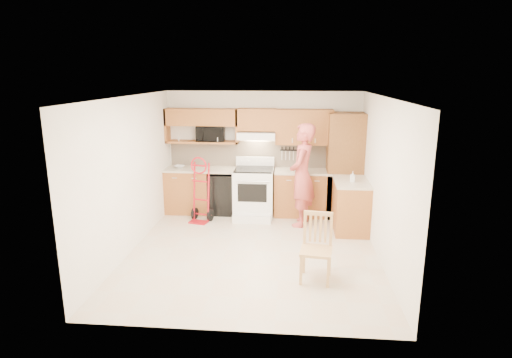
# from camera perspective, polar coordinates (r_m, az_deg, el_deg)

# --- Properties ---
(floor) EXTENTS (4.00, 4.50, 0.02)m
(floor) POSITION_cam_1_polar(r_m,az_deg,el_deg) (7.08, -0.36, -9.74)
(floor) COLOR beige
(floor) RESTS_ON ground
(ceiling) EXTENTS (4.00, 4.50, 0.02)m
(ceiling) POSITION_cam_1_polar(r_m,az_deg,el_deg) (6.49, -0.39, 11.09)
(ceiling) COLOR white
(ceiling) RESTS_ON ground
(wall_back) EXTENTS (4.00, 0.02, 2.50)m
(wall_back) POSITION_cam_1_polar(r_m,az_deg,el_deg) (8.87, 1.00, 3.69)
(wall_back) COLOR white
(wall_back) RESTS_ON ground
(wall_front) EXTENTS (4.00, 0.02, 2.50)m
(wall_front) POSITION_cam_1_polar(r_m,az_deg,el_deg) (4.52, -3.08, -6.61)
(wall_front) COLOR white
(wall_front) RESTS_ON ground
(wall_left) EXTENTS (0.02, 4.50, 2.50)m
(wall_left) POSITION_cam_1_polar(r_m,az_deg,el_deg) (7.14, -16.65, 0.54)
(wall_left) COLOR white
(wall_left) RESTS_ON ground
(wall_right) EXTENTS (0.02, 4.50, 2.50)m
(wall_right) POSITION_cam_1_polar(r_m,az_deg,el_deg) (6.79, 16.77, -0.15)
(wall_right) COLOR white
(wall_right) RESTS_ON ground
(backsplash) EXTENTS (3.92, 0.03, 0.55)m
(backsplash) POSITION_cam_1_polar(r_m,az_deg,el_deg) (8.86, 0.98, 3.34)
(backsplash) COLOR beige
(backsplash) RESTS_ON wall_back
(lower_cab_left) EXTENTS (0.90, 0.60, 0.90)m
(lower_cab_left) POSITION_cam_1_polar(r_m,az_deg,el_deg) (8.99, -9.07, -1.58)
(lower_cab_left) COLOR #A86127
(lower_cab_left) RESTS_ON ground
(dishwasher) EXTENTS (0.60, 0.60, 0.85)m
(dishwasher) POSITION_cam_1_polar(r_m,az_deg,el_deg) (8.85, -4.34, -1.86)
(dishwasher) COLOR black
(dishwasher) RESTS_ON ground
(lower_cab_right) EXTENTS (1.14, 0.60, 0.90)m
(lower_cab_right) POSITION_cam_1_polar(r_m,az_deg,el_deg) (8.73, 6.27, -1.96)
(lower_cab_right) COLOR #A86127
(lower_cab_right) RESTS_ON ground
(countertop_left) EXTENTS (1.50, 0.63, 0.04)m
(countertop_left) POSITION_cam_1_polar(r_m,az_deg,el_deg) (8.81, -7.29, 1.31)
(countertop_left) COLOR beige
(countertop_left) RESTS_ON lower_cab_left
(countertop_right) EXTENTS (1.14, 0.63, 0.04)m
(countertop_right) POSITION_cam_1_polar(r_m,az_deg,el_deg) (8.62, 6.35, 1.05)
(countertop_right) COLOR beige
(countertop_right) RESTS_ON lower_cab_right
(cab_return_right) EXTENTS (0.60, 1.00, 0.90)m
(cab_return_right) POSITION_cam_1_polar(r_m,az_deg,el_deg) (8.04, 12.60, -3.64)
(cab_return_right) COLOR #A86127
(cab_return_right) RESTS_ON ground
(countertop_return) EXTENTS (0.63, 1.00, 0.04)m
(countertop_return) POSITION_cam_1_polar(r_m,az_deg,el_deg) (7.91, 12.78, -0.39)
(countertop_return) COLOR beige
(countertop_return) RESTS_ON cab_return_right
(pantry_tall) EXTENTS (0.70, 0.60, 2.10)m
(pantry_tall) POSITION_cam_1_polar(r_m,az_deg,el_deg) (8.65, 11.82, 1.77)
(pantry_tall) COLOR brown
(pantry_tall) RESTS_ON ground
(upper_cab_left) EXTENTS (1.50, 0.33, 0.34)m
(upper_cab_left) POSITION_cam_1_polar(r_m,az_deg,el_deg) (8.78, -7.32, 8.27)
(upper_cab_left) COLOR #A86127
(upper_cab_left) RESTS_ON wall_back
(upper_shelf_mw) EXTENTS (1.50, 0.33, 0.04)m
(upper_shelf_mw) POSITION_cam_1_polar(r_m,az_deg,el_deg) (8.84, -7.22, 4.98)
(upper_shelf_mw) COLOR #A86127
(upper_shelf_mw) RESTS_ON wall_back
(upper_cab_center) EXTENTS (0.76, 0.33, 0.44)m
(upper_cab_center) POSITION_cam_1_polar(r_m,az_deg,el_deg) (8.61, 0.13, 8.01)
(upper_cab_center) COLOR #A86127
(upper_cab_center) RESTS_ON wall_back
(upper_cab_right) EXTENTS (1.14, 0.33, 0.70)m
(upper_cab_right) POSITION_cam_1_polar(r_m,az_deg,el_deg) (8.60, 6.49, 6.97)
(upper_cab_right) COLOR #A86127
(upper_cab_right) RESTS_ON wall_back
(range_hood) EXTENTS (0.76, 0.46, 0.14)m
(range_hood) POSITION_cam_1_polar(r_m,az_deg,el_deg) (8.59, 0.09, 5.91)
(range_hood) COLOR white
(range_hood) RESTS_ON wall_back
(knife_strip) EXTENTS (0.40, 0.05, 0.29)m
(knife_strip) POSITION_cam_1_polar(r_m,az_deg,el_deg) (8.80, 4.55, 3.49)
(knife_strip) COLOR black
(knife_strip) RESTS_ON backsplash
(microwave) EXTENTS (0.60, 0.42, 0.32)m
(microwave) POSITION_cam_1_polar(r_m,az_deg,el_deg) (8.78, -6.11, 6.13)
(microwave) COLOR black
(microwave) RESTS_ON upper_shelf_mw
(range) EXTENTS (0.79, 1.04, 1.17)m
(range) POSITION_cam_1_polar(r_m,az_deg,el_deg) (8.54, -0.34, -1.31)
(range) COLOR white
(range) RESTS_ON ground
(person) EXTENTS (0.61, 0.80, 1.96)m
(person) POSITION_cam_1_polar(r_m,az_deg,el_deg) (8.02, 6.22, 0.51)
(person) COLOR #BA4B46
(person) RESTS_ON ground
(hand_truck) EXTENTS (0.54, 0.52, 1.17)m
(hand_truck) POSITION_cam_1_polar(r_m,az_deg,el_deg) (8.31, -7.60, -1.87)
(hand_truck) COLOR red
(hand_truck) RESTS_ON ground
(dining_chair) EXTENTS (0.49, 0.52, 0.96)m
(dining_chair) POSITION_cam_1_polar(r_m,az_deg,el_deg) (6.02, 8.12, -9.24)
(dining_chair) COLOR tan
(dining_chair) RESTS_ON ground
(soap_bottle) EXTENTS (0.10, 0.10, 0.19)m
(soap_bottle) POSITION_cam_1_polar(r_m,az_deg,el_deg) (7.84, 12.87, 0.32)
(soap_bottle) COLOR white
(soap_bottle) RESTS_ON countertop_return
(bowl) EXTENTS (0.27, 0.27, 0.05)m
(bowl) POSITION_cam_1_polar(r_m,az_deg,el_deg) (8.92, -10.28, 1.65)
(bowl) COLOR white
(bowl) RESTS_ON countertop_left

